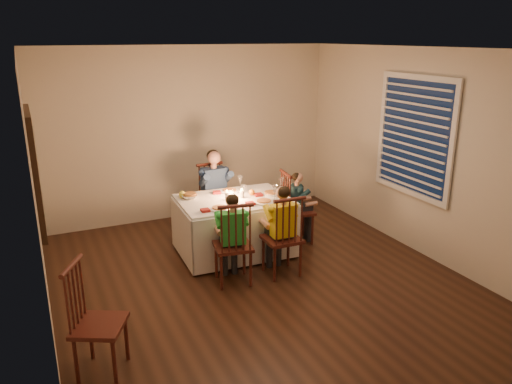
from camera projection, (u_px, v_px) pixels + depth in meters
name	position (u px, v px, depth m)	size (l,w,h in m)	color
ground	(260.00, 281.00, 5.80)	(5.00, 5.00, 0.00)	black
wall_left	(35.00, 200.00, 4.51)	(0.02, 5.00, 2.60)	beige
wall_right	(420.00, 153.00, 6.31)	(0.02, 5.00, 2.60)	beige
wall_back	(190.00, 134.00, 7.57)	(4.50, 0.02, 2.60)	beige
ceiling	(260.00, 48.00, 5.02)	(5.00, 5.00, 0.00)	white
dining_table	(234.00, 214.00, 6.41)	(1.46, 1.08, 0.71)	white
chair_adult	(216.00, 233.00, 7.21)	(0.41, 0.39, 1.01)	#37160F
chair_near_left	(233.00, 282.00, 5.78)	(0.41, 0.39, 1.01)	#37160F
chair_near_right	(281.00, 273.00, 5.98)	(0.41, 0.39, 1.01)	#37160F
chair_end	(297.00, 241.00, 6.91)	(0.41, 0.39, 1.01)	#37160F
chair_extra	(104.00, 371.00, 4.24)	(0.41, 0.39, 1.00)	#37160F
adult	(216.00, 233.00, 7.21)	(0.44, 0.40, 1.22)	#2E4B73
child_green	(233.00, 282.00, 5.78)	(0.36, 0.33, 1.07)	green
child_yellow	(281.00, 273.00, 5.98)	(0.37, 0.34, 1.10)	yellow
child_teal	(297.00, 241.00, 6.91)	(0.31, 0.28, 0.98)	#19353E
setting_adult	(230.00, 191.00, 6.62)	(0.26, 0.26, 0.02)	white
setting_green	(220.00, 209.00, 5.95)	(0.26, 0.26, 0.02)	white
setting_yellow	(264.00, 202.00, 6.20)	(0.26, 0.26, 0.02)	white
setting_teal	(271.00, 193.00, 6.53)	(0.26, 0.26, 0.02)	white
candle_left	(227.00, 196.00, 6.30)	(0.06, 0.06, 0.10)	silver
candle_right	(242.00, 194.00, 6.37)	(0.06, 0.06, 0.10)	silver
squash	(182.00, 194.00, 6.37)	(0.09, 0.09, 0.09)	#FFF043
orange_fruit	(252.00, 192.00, 6.47)	(0.08, 0.08, 0.08)	orange
serving_bowl	(190.00, 196.00, 6.35)	(0.21, 0.21, 0.05)	white
wall_mirror	(35.00, 171.00, 4.72)	(0.06, 0.95, 1.15)	black
window_blinds	(414.00, 137.00, 6.32)	(0.07, 1.34, 1.54)	#0C1832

